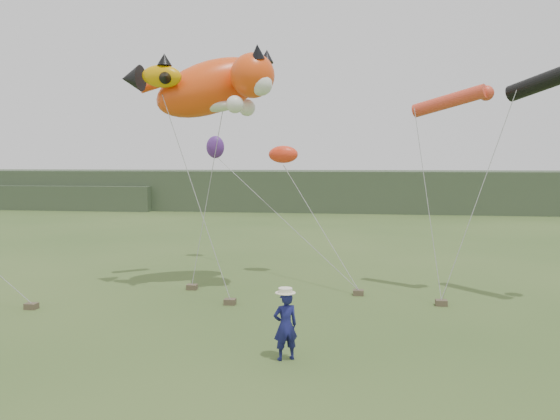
{
  "coord_description": "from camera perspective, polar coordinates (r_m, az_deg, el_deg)",
  "views": [
    {
      "loc": [
        3.02,
        -13.05,
        4.93
      ],
      "look_at": [
        0.71,
        3.0,
        3.5
      ],
      "focal_mm": 35.0,
      "sensor_mm": 36.0,
      "label": 1
    }
  ],
  "objects": [
    {
      "name": "ground",
      "position": [
        14.27,
        -4.71,
        -15.19
      ],
      "size": [
        120.0,
        120.0,
        0.0
      ],
      "primitive_type": "plane",
      "color": "#385123",
      "rests_on": "ground"
    },
    {
      "name": "headland",
      "position": [
        58.14,
        2.13,
        2.07
      ],
      "size": [
        90.0,
        13.0,
        4.0
      ],
      "color": "#2D3D28",
      "rests_on": "ground"
    },
    {
      "name": "festival_attendant",
      "position": [
        13.86,
        0.57,
        -12.0
      ],
      "size": [
        0.75,
        0.66,
        1.73
      ],
      "primitive_type": "imported",
      "rotation": [
        0.0,
        0.0,
        3.62
      ],
      "color": "navy",
      "rests_on": "ground"
    },
    {
      "name": "sandbag_anchors",
      "position": [
        19.74,
        -2.97,
        -9.13
      ],
      "size": [
        14.11,
        3.8,
        0.2
      ],
      "color": "brown",
      "rests_on": "ground"
    },
    {
      "name": "cat_kite",
      "position": [
        21.5,
        -6.31,
        12.78
      ],
      "size": [
        5.84,
        3.68,
        3.33
      ],
      "color": "#F44810",
      "rests_on": "ground"
    },
    {
      "name": "fish_kite",
      "position": [
        21.27,
        -13.36,
        13.43
      ],
      "size": [
        2.54,
        1.71,
        1.31
      ],
      "color": "#DA9703",
      "rests_on": "ground"
    },
    {
      "name": "tube_kites",
      "position": [
        21.11,
        23.62,
        11.79
      ],
      "size": [
        6.28,
        3.32,
        1.77
      ],
      "color": "black",
      "rests_on": "ground"
    },
    {
      "name": "misc_kites",
      "position": [
        25.32,
        -3.25,
        6.2
      ],
      "size": [
        4.95,
        3.89,
        1.34
      ],
      "color": "#FF3A1C",
      "rests_on": "ground"
    }
  ]
}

